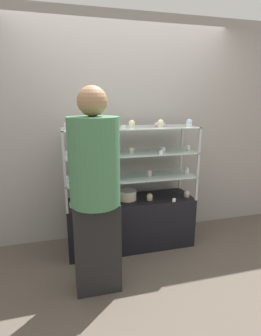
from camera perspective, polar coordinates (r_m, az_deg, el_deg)
The scene contains 31 objects.
ground_plane at distance 3.23m, azimuth -0.00°, elevation -16.34°, with size 20.00×20.00×0.00m, color brown.
back_wall at distance 3.15m, azimuth -1.71°, elevation 8.00°, with size 8.00×0.05×2.60m.
display_base at distance 3.09m, azimuth -0.00°, elevation -11.77°, with size 1.43×0.45×0.57m.
display_riser_lower at distance 2.90m, azimuth -0.00°, elevation -2.11°, with size 1.43×0.45×0.27m.
display_riser_middle at distance 2.83m, azimuth -0.00°, elevation 3.13°, with size 1.43×0.45×0.27m.
display_riser_upper at distance 2.79m, azimuth -0.00°, elevation 8.57°, with size 1.43×0.45×0.27m.
layer_cake_centerpiece at distance 2.95m, azimuth -0.70°, elevation -5.85°, with size 0.21×0.21×0.11m.
sheet_cake_frosted at distance 2.76m, azimuth -5.54°, elevation 9.48°, with size 0.19×0.15×0.07m.
cupcake_0 at distance 2.81m, azimuth -12.50°, elevation -7.70°, with size 0.07×0.07×0.08m.
cupcake_1 at distance 2.87m, azimuth -4.10°, elevation -6.93°, with size 0.07×0.07×0.08m.
cupcake_2 at distance 2.95m, azimuth 4.19°, elevation -6.29°, with size 0.07×0.07×0.08m.
cupcake_3 at distance 3.11m, azimuth 12.14°, elevation -5.50°, with size 0.07×0.07×0.08m.
price_tag_0 at distance 2.93m, azimuth 9.46°, elevation -6.91°, with size 0.04×0.00×0.04m.
cupcake_4 at distance 2.75m, azimuth -13.29°, elevation -2.35°, with size 0.05×0.05×0.07m.
cupcake_5 at distance 2.80m, azimuth -3.85°, elevation -1.66°, with size 0.05×0.05×0.07m.
cupcake_6 at distance 2.90m, azimuth 4.12°, elevation -1.12°, with size 0.05×0.05×0.07m.
cupcake_7 at distance 3.07m, azimuth 12.12°, elevation -0.54°, with size 0.05×0.05×0.07m.
price_tag_1 at distance 2.63m, azimuth -6.31°, elevation -3.08°, with size 0.04×0.00×0.04m.
cupcake_8 at distance 2.67m, azimuth -13.68°, elevation 3.02°, with size 0.05×0.05×0.06m.
cupcake_9 at distance 2.68m, azimuth -6.48°, elevation 3.35°, with size 0.05×0.05×0.06m.
cupcake_10 at distance 2.78m, azimuth 0.18°, elevation 3.85°, with size 0.05×0.05×0.06m.
cupcake_11 at distance 2.82m, azimuth 7.14°, elevation 3.91°, with size 0.05×0.05×0.06m.
cupcake_12 at distance 3.01m, azimuth 12.42°, elevation 4.34°, with size 0.05×0.05×0.06m.
price_tag_2 at distance 2.72m, azimuth 6.69°, elevation 3.36°, with size 0.04×0.00×0.04m.
cupcake_13 at distance 2.60m, azimuth -13.61°, elevation 8.92°, with size 0.06×0.06×0.08m.
cupcake_14 at distance 2.73m, azimuth 0.21°, elevation 9.57°, with size 0.06×0.06×0.08m.
cupcake_15 at distance 2.85m, azimuth 6.57°, elevation 9.67°, with size 0.06×0.06×0.08m.
cupcake_16 at distance 2.95m, azimuth 12.65°, elevation 9.58°, with size 0.06×0.06×0.08m.
price_tag_3 at distance 2.56m, azimuth -1.55°, elevation 8.89°, with size 0.04×0.00×0.04m.
donut_glazed at distance 2.89m, azimuth 6.40°, elevation 9.40°, with size 0.12×0.12×0.04m.
customer_figure at distance 2.18m, azimuth -7.68°, elevation -4.64°, with size 0.41×0.41×1.77m.
Camera 1 is at (-0.70, -2.69, 1.65)m, focal length 28.00 mm.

